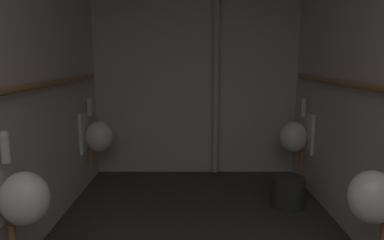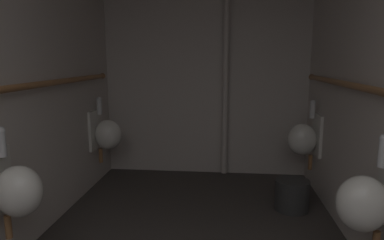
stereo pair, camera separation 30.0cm
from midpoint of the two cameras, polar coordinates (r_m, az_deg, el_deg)
The scene contains 7 objects.
wall_back at distance 4.21m, azimuth 4.36°, elevation 7.94°, with size 2.59×0.06×2.52m, color beige.
urinal_left_mid at distance 2.44m, azimuth -24.30°, elevation -10.65°, with size 0.32×0.30×0.76m.
urinal_left_far at distance 3.93m, azimuth -12.02°, elevation -2.26°, with size 0.32×0.30×0.76m.
urinal_right_mid at distance 2.37m, azimuth 30.50°, elevation -11.86°, with size 0.32×0.30×0.76m.
urinal_right_far at distance 3.86m, azimuth 20.37°, elevation -2.93°, with size 0.32×0.30×0.76m.
standpipe_back_wall at distance 4.10m, azimuth 7.73°, elevation 7.82°, with size 0.07×0.07×2.47m, color beige.
waste_bin at distance 3.50m, azimuth 18.79°, elevation -11.82°, with size 0.32×0.32×0.29m, color #2D2D2D.
Camera 2 is at (0.25, 0.28, 1.42)m, focal length 32.01 mm.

